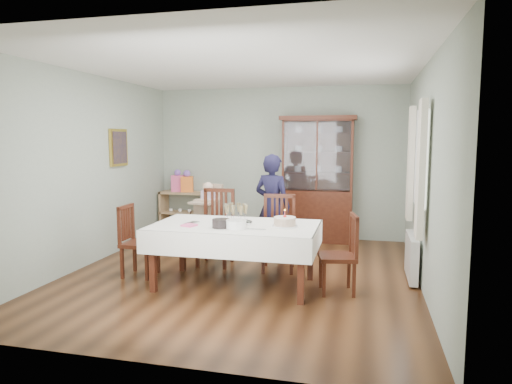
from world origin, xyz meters
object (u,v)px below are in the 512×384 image
(china_cabinet, at_px, (318,177))
(chair_end_left, at_px, (139,255))
(gift_bag_pink, at_px, (178,182))
(woman, at_px, (272,206))
(gift_bag_orange, at_px, (187,182))
(dining_table, at_px, (235,255))
(high_chair, at_px, (209,224))
(chair_far_left, at_px, (216,242))
(champagne_tray, at_px, (236,217))
(sideboard, at_px, (185,213))
(birthday_cake, at_px, (285,222))
(chair_far_right, at_px, (278,248))
(chair_end_right, at_px, (338,269))

(china_cabinet, height_order, chair_end_left, china_cabinet)
(china_cabinet, distance_m, gift_bag_pink, 2.62)
(woman, distance_m, gift_bag_orange, 2.31)
(dining_table, bearing_deg, gift_bag_pink, 125.10)
(chair_end_left, xyz_separation_m, high_chair, (0.42, 1.54, 0.15))
(dining_table, bearing_deg, china_cabinet, 75.41)
(woman, height_order, high_chair, woman)
(chair_far_left, distance_m, chair_end_left, 1.10)
(high_chair, bearing_deg, woman, 3.12)
(dining_table, relative_size, china_cabinet, 0.92)
(high_chair, height_order, champagne_tray, high_chair)
(sideboard, height_order, chair_end_left, chair_end_left)
(gift_bag_pink, bearing_deg, high_chair, -47.59)
(chair_end_left, bearing_deg, sideboard, 8.68)
(sideboard, height_order, birthday_cake, birthday_cake)
(birthday_cake, relative_size, gift_bag_pink, 0.73)
(chair_far_right, distance_m, high_chair, 1.56)
(woman, height_order, gift_bag_orange, woman)
(dining_table, xyz_separation_m, sideboard, (-1.79, 2.74, 0.02))
(dining_table, relative_size, birthday_cake, 6.65)
(sideboard, bearing_deg, chair_end_right, -41.59)
(chair_end_right, distance_m, high_chair, 2.68)
(birthday_cake, bearing_deg, chair_far_left, 143.79)
(woman, bearing_deg, chair_end_left, 58.22)
(dining_table, xyz_separation_m, china_cabinet, (0.71, 2.72, 0.74))
(high_chair, xyz_separation_m, gift_bag_pink, (-0.99, 1.09, 0.55))
(chair_far_left, xyz_separation_m, champagne_tray, (0.53, -0.78, 0.52))
(chair_end_left, bearing_deg, birthday_cake, -93.37)
(gift_bag_orange, bearing_deg, sideboard, 163.95)
(chair_far_left, height_order, chair_far_right, chair_far_left)
(chair_far_right, xyz_separation_m, high_chair, (-1.30, 0.84, 0.13))
(chair_far_left, height_order, woman, woman)
(dining_table, distance_m, champagne_tray, 0.46)
(chair_far_right, xyz_separation_m, champagne_tray, (-0.39, -0.72, 0.53))
(sideboard, bearing_deg, dining_table, -56.80)
(birthday_cake, bearing_deg, woman, 107.36)
(chair_far_right, relative_size, high_chair, 0.93)
(chair_end_left, bearing_deg, high_chair, -16.27)
(woman, xyz_separation_m, gift_bag_orange, (-1.90, 1.31, 0.20))
(chair_far_left, distance_m, champagne_tray, 1.08)
(woman, bearing_deg, sideboard, -17.03)
(dining_table, distance_m, chair_end_left, 1.34)
(china_cabinet, xyz_separation_m, birthday_cake, (-0.10, -2.70, -0.31))
(china_cabinet, bearing_deg, sideboard, 179.51)
(china_cabinet, xyz_separation_m, chair_far_right, (-0.32, -1.93, -0.82))
(chair_end_right, xyz_separation_m, champagne_tray, (-1.25, 0.03, 0.56))
(chair_far_right, bearing_deg, sideboard, 131.21)
(woman, xyz_separation_m, gift_bag_pink, (-2.08, 1.31, 0.20))
(high_chair, distance_m, gift_bag_orange, 1.46)
(dining_table, distance_m, woman, 1.47)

